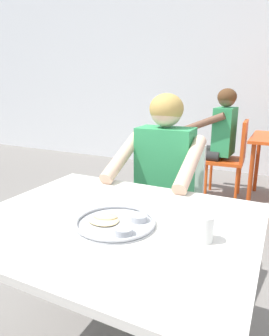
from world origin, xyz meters
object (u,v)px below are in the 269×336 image
(drinking_cup, at_px, (204,228))
(diner_foreground, at_px, (160,177))
(table_foreground, at_px, (113,235))
(chair_foreground, at_px, (171,199))
(chair_red_left, at_px, (233,154))
(thali_tray, at_px, (116,222))
(patron_background, at_px, (216,133))

(drinking_cup, bearing_deg, diner_foreground, 122.47)
(table_foreground, distance_m, diner_foreground, 0.68)
(chair_foreground, xyz_separation_m, chair_red_left, (0.16, 1.57, 0.01))
(thali_tray, xyz_separation_m, diner_foreground, (-0.10, 0.71, -0.02))
(chair_red_left, bearing_deg, chair_foreground, -95.91)
(chair_foreground, distance_m, chair_red_left, 1.58)
(thali_tray, relative_size, patron_background, 0.26)
(thali_tray, relative_size, diner_foreground, 0.26)
(patron_background, bearing_deg, thali_tray, -86.62)
(chair_foreground, relative_size, chair_red_left, 0.98)
(table_foreground, distance_m, chair_foreground, 0.91)
(thali_tray, relative_size, drinking_cup, 3.35)
(table_foreground, height_order, diner_foreground, diner_foreground)
(patron_background, bearing_deg, chair_foreground, -88.52)
(drinking_cup, bearing_deg, chair_red_left, 96.40)
(drinking_cup, distance_m, patron_background, 2.55)
(chair_foreground, bearing_deg, thali_tray, -83.41)
(thali_tray, bearing_deg, drinking_cup, 4.89)
(drinking_cup, distance_m, diner_foreground, 0.81)
(diner_foreground, height_order, chair_red_left, diner_foreground)
(thali_tray, bearing_deg, patron_background, 93.38)
(patron_background, bearing_deg, diner_foreground, -88.50)
(table_foreground, relative_size, thali_tray, 3.58)
(thali_tray, xyz_separation_m, patron_background, (-0.15, 2.53, -0.01))
(chair_red_left, bearing_deg, thali_tray, -91.25)
(chair_foreground, xyz_separation_m, diner_foreground, (0.01, -0.22, 0.22))
(thali_tray, distance_m, chair_red_left, 2.52)
(table_foreground, distance_m, thali_tray, 0.10)
(chair_red_left, distance_m, patron_background, 0.30)
(table_foreground, bearing_deg, thali_tray, -47.97)
(thali_tray, bearing_deg, chair_red_left, 88.75)
(chair_foreground, relative_size, diner_foreground, 0.72)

